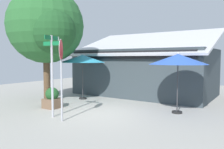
{
  "coord_description": "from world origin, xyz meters",
  "views": [
    {
      "loc": [
        5.8,
        -7.8,
        2.36
      ],
      "look_at": [
        -0.23,
        1.2,
        1.6
      ],
      "focal_mm": 36.59,
      "sensor_mm": 36.0,
      "label": 1
    }
  ],
  "objects_px": {
    "street_sign_post": "(52,68)",
    "patio_umbrella_royal_blue_center": "(178,60)",
    "shade_tree": "(47,26)",
    "stop_sign": "(61,64)",
    "sidewalk_planter": "(52,98)",
    "patio_umbrella_teal_left": "(82,59)"
  },
  "relations": [
    {
      "from": "shade_tree",
      "to": "patio_umbrella_royal_blue_center",
      "type": "bearing_deg",
      "value": 11.68
    },
    {
      "from": "street_sign_post",
      "to": "stop_sign",
      "type": "distance_m",
      "value": 0.82
    },
    {
      "from": "stop_sign",
      "to": "patio_umbrella_royal_blue_center",
      "type": "height_order",
      "value": "stop_sign"
    },
    {
      "from": "stop_sign",
      "to": "patio_umbrella_teal_left",
      "type": "distance_m",
      "value": 4.7
    },
    {
      "from": "street_sign_post",
      "to": "stop_sign",
      "type": "relative_size",
      "value": 1.06
    },
    {
      "from": "stop_sign",
      "to": "shade_tree",
      "type": "bearing_deg",
      "value": 146.37
    },
    {
      "from": "street_sign_post",
      "to": "sidewalk_planter",
      "type": "height_order",
      "value": "street_sign_post"
    },
    {
      "from": "street_sign_post",
      "to": "patio_umbrella_teal_left",
      "type": "height_order",
      "value": "street_sign_post"
    },
    {
      "from": "patio_umbrella_royal_blue_center",
      "to": "shade_tree",
      "type": "height_order",
      "value": "shade_tree"
    },
    {
      "from": "street_sign_post",
      "to": "stop_sign",
      "type": "bearing_deg",
      "value": -17.01
    },
    {
      "from": "street_sign_post",
      "to": "shade_tree",
      "type": "xyz_separation_m",
      "value": [
        -2.68,
        2.06,
        2.1
      ]
    },
    {
      "from": "patio_umbrella_teal_left",
      "to": "shade_tree",
      "type": "xyz_separation_m",
      "value": [
        -0.98,
        -1.71,
        1.73
      ]
    },
    {
      "from": "patio_umbrella_teal_left",
      "to": "sidewalk_planter",
      "type": "height_order",
      "value": "patio_umbrella_teal_left"
    },
    {
      "from": "stop_sign",
      "to": "patio_umbrella_teal_left",
      "type": "bearing_deg",
      "value": 121.58
    },
    {
      "from": "patio_umbrella_royal_blue_center",
      "to": "shade_tree",
      "type": "xyz_separation_m",
      "value": [
        -6.65,
        -1.37,
        1.75
      ]
    },
    {
      "from": "stop_sign",
      "to": "sidewalk_planter",
      "type": "height_order",
      "value": "stop_sign"
    },
    {
      "from": "street_sign_post",
      "to": "patio_umbrella_royal_blue_center",
      "type": "relative_size",
      "value": 1.25
    },
    {
      "from": "patio_umbrella_teal_left",
      "to": "patio_umbrella_royal_blue_center",
      "type": "distance_m",
      "value": 5.68
    },
    {
      "from": "street_sign_post",
      "to": "patio_umbrella_royal_blue_center",
      "type": "bearing_deg",
      "value": 40.83
    },
    {
      "from": "patio_umbrella_royal_blue_center",
      "to": "sidewalk_planter",
      "type": "height_order",
      "value": "patio_umbrella_royal_blue_center"
    },
    {
      "from": "shade_tree",
      "to": "stop_sign",
      "type": "bearing_deg",
      "value": -33.63
    },
    {
      "from": "patio_umbrella_teal_left",
      "to": "sidewalk_planter",
      "type": "bearing_deg",
      "value": -81.63
    }
  ]
}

